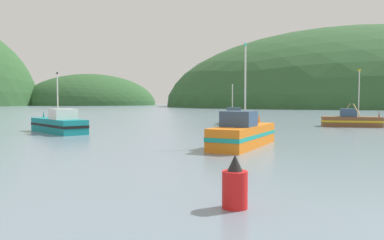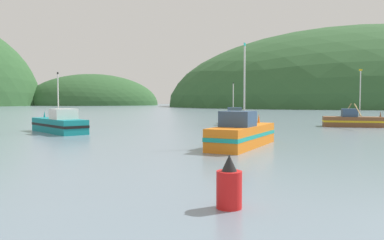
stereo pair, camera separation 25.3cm
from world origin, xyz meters
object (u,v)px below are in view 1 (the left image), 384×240
Objects in this scene: fishing_boat_orange at (243,134)px; channel_buoy at (235,186)px; fishing_boat_yellow at (233,119)px; fishing_boat_brown at (351,120)px; fishing_boat_teal at (59,124)px.

channel_buoy is (-4.70, -14.45, -0.23)m from fishing_boat_orange.
fishing_boat_yellow reaches higher than channel_buoy.
channel_buoy is (-23.66, -31.58, -0.08)m from fishing_boat_brown.
fishing_boat_teal reaches higher than fishing_boat_yellow.
fishing_boat_brown reaches higher than fishing_boat_yellow.
fishing_boat_orange is (14.70, -14.05, 0.06)m from fishing_boat_teal.
fishing_boat_orange reaches higher than fishing_boat_brown.
fishing_boat_brown is 6.33× the size of channel_buoy.
fishing_boat_orange is at bearing 171.01° from fishing_boat_yellow.
fishing_boat_teal reaches higher than channel_buoy.
channel_buoy is (-10.52, -38.00, 0.01)m from fishing_boat_yellow.
fishing_boat_orange is at bearing -114.82° from fishing_boat_brown.
fishing_boat_brown is (33.66, 3.08, -0.09)m from fishing_boat_teal.
fishing_boat_brown is (18.96, 17.13, -0.14)m from fishing_boat_orange.
fishing_boat_orange is at bearing -164.84° from fishing_boat_teal.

